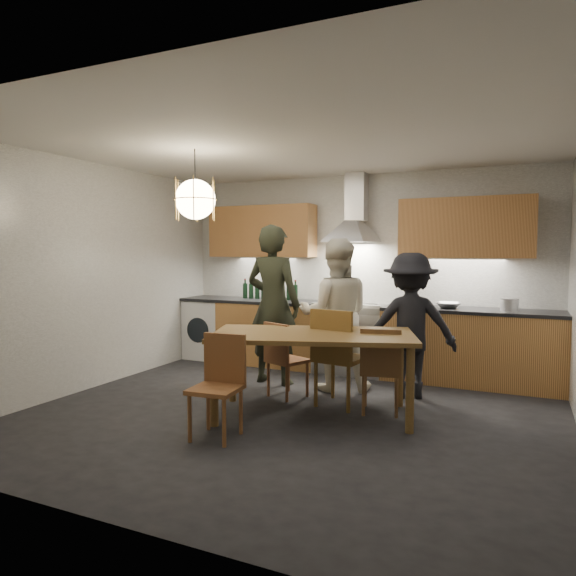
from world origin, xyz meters
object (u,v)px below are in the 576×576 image
at_px(mixing_bowl, 448,305).
at_px(person_mid, 335,314).
at_px(person_right, 410,325).
at_px(stock_pot, 509,305).
at_px(person_left, 273,305).
at_px(chair_front, 220,378).
at_px(wine_bottles, 270,289).
at_px(chair_back_left, 282,355).
at_px(dining_table, 313,342).

bearing_deg(mixing_bowl, person_mid, -143.50).
relative_size(person_right, stock_pot, 8.07).
bearing_deg(person_left, chair_front, 104.66).
relative_size(chair_front, person_right, 0.55).
bearing_deg(person_mid, chair_front, 56.82).
bearing_deg(person_right, mixing_bowl, -129.67).
bearing_deg(wine_bottles, stock_pot, -2.59).
xyz_separation_m(chair_front, person_left, (-0.36, 1.77, 0.45)).
bearing_deg(chair_front, person_left, 96.71).
bearing_deg(stock_pot, person_mid, -155.22).
bearing_deg(stock_pot, chair_back_left, -147.34).
distance_m(person_right, wine_bottles, 2.36).
height_order(dining_table, stock_pot, stock_pot).
bearing_deg(stock_pot, dining_table, -132.64).
bearing_deg(chair_back_left, chair_front, 112.18).
relative_size(chair_back_left, stock_pot, 4.23).
height_order(dining_table, person_mid, person_mid).
relative_size(person_right, wine_bottles, 1.82).
relative_size(chair_back_left, chair_front, 0.94).
height_order(person_mid, stock_pot, person_mid).
distance_m(chair_back_left, stock_pot, 2.66).
bearing_deg(person_right, person_left, -15.34).
height_order(person_mid, wine_bottles, person_mid).
distance_m(chair_back_left, chair_front, 1.24).
bearing_deg(chair_front, person_right, 51.61).
height_order(stock_pot, wine_bottles, wine_bottles).
height_order(person_left, mixing_bowl, person_left).
relative_size(stock_pot, wine_bottles, 0.23).
bearing_deg(chair_front, mixing_bowl, 55.12).
xyz_separation_m(dining_table, chair_back_left, (-0.52, 0.42, -0.24)).
height_order(dining_table, wine_bottles, wine_bottles).
bearing_deg(stock_pot, mixing_bowl, 179.40).
height_order(mixing_bowl, wine_bottles, wine_bottles).
distance_m(dining_table, chair_front, 1.00).
height_order(dining_table, chair_front, chair_front).
distance_m(chair_front, person_mid, 1.90).
distance_m(chair_front, person_left, 1.86).
distance_m(person_left, stock_pot, 2.72).
height_order(chair_front, wine_bottles, wine_bottles).
xyz_separation_m(dining_table, wine_bottles, (-1.44, 1.97, 0.33)).
relative_size(dining_table, stock_pot, 10.87).
bearing_deg(chair_back_left, person_mid, -101.70).
relative_size(person_mid, stock_pot, 8.88).
distance_m(person_mid, stock_pot, 1.99).
bearing_deg(dining_table, chair_front, -141.44).
bearing_deg(wine_bottles, mixing_bowl, -3.13).
bearing_deg(person_left, stock_pot, -157.83).
height_order(chair_front, mixing_bowl, mixing_bowl).
bearing_deg(person_left, dining_table, 136.30).
relative_size(dining_table, chair_back_left, 2.57).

